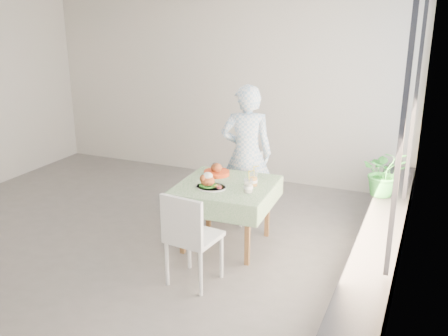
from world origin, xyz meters
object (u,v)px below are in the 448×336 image
at_px(cafe_table, 226,207).
at_px(main_dish, 209,183).
at_px(chair_near, 194,255).
at_px(diner, 246,154).
at_px(juice_cup_orange, 253,180).
at_px(potted_plant, 385,172).
at_px(chair_far, 240,198).

bearing_deg(cafe_table, main_dish, -123.71).
distance_m(chair_near, diner, 1.77).
relative_size(main_dish, juice_cup_orange, 1.23).
bearing_deg(potted_plant, chair_far, -171.95).
xyz_separation_m(chair_far, diner, (0.08, 0.01, 0.60)).
bearing_deg(chair_far, potted_plant, 8.05).
height_order(cafe_table, juice_cup_orange, juice_cup_orange).
xyz_separation_m(chair_far, main_dish, (0.01, -0.95, 0.52)).
relative_size(cafe_table, diner, 0.62).
relative_size(cafe_table, chair_far, 1.20).
distance_m(main_dish, juice_cup_orange, 0.49).
relative_size(cafe_table, main_dish, 3.16).
xyz_separation_m(diner, main_dish, (-0.07, -0.96, -0.08)).
relative_size(chair_near, potted_plant, 1.69).
height_order(chair_near, main_dish, chair_near).
bearing_deg(chair_near, main_dish, 102.38).
distance_m(cafe_table, diner, 0.88).
bearing_deg(chair_far, diner, 7.87).
bearing_deg(potted_plant, cafe_table, -147.88).
relative_size(chair_near, juice_cup_orange, 3.47).
relative_size(cafe_table, juice_cup_orange, 3.90).
xyz_separation_m(cafe_table, chair_near, (0.03, -0.90, -0.16)).
bearing_deg(diner, chair_near, 72.30).
distance_m(diner, potted_plant, 1.67).
xyz_separation_m(chair_near, diner, (-0.09, 1.67, 0.58)).
distance_m(juice_cup_orange, potted_plant, 1.60).
distance_m(diner, juice_cup_orange, 0.79).
relative_size(main_dish, potted_plant, 0.60).
relative_size(chair_far, main_dish, 2.63).
distance_m(chair_far, juice_cup_orange, 0.97).
distance_m(cafe_table, chair_far, 0.79).
xyz_separation_m(cafe_table, main_dish, (-0.12, -0.19, 0.34)).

